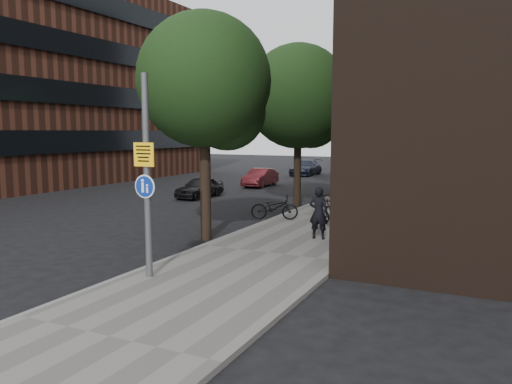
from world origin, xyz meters
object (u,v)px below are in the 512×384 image
Objects in this scene: parked_car_near at (200,187)px; signpost at (147,176)px; parked_bike_facade_near at (366,210)px; pedestrian at (319,213)px.

signpost is at bearing -59.29° from parked_car_near.
parked_car_near reaches higher than parked_bike_facade_near.
pedestrian is 0.95× the size of parked_bike_facade_near.
pedestrian is 0.52× the size of parked_car_near.
signpost is 10.20m from parked_bike_facade_near.
pedestrian is (2.31, 5.91, -1.59)m from signpost.
parked_car_near is (-9.51, 7.78, -0.42)m from pedestrian.
pedestrian is at bearing 67.72° from signpost.
pedestrian reaches higher than parked_bike_facade_near.
parked_bike_facade_near is at bearing -19.11° from parked_car_near.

